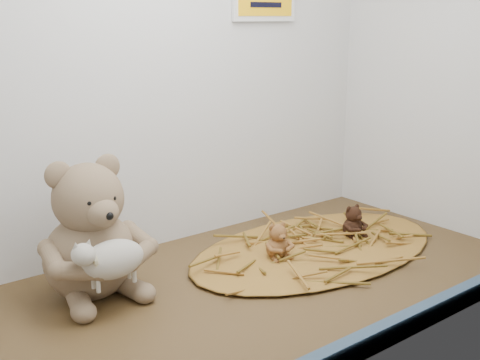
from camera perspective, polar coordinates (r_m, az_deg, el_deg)
alcove_shell at (r=110.07cm, az=-2.92°, el=12.95°), size 120.40×60.20×90.40cm
front_rail at (r=94.77cm, az=11.21°, el=-15.20°), size 119.28×2.20×3.60cm
straw_bed at (r=133.14cm, az=7.23°, el=-6.37°), size 62.67×36.39×1.21cm
main_teddy at (r=111.23cm, az=-14.15°, el=-4.41°), size 20.99×22.13×25.67cm
toy_lamb at (r=104.44cm, az=-11.96°, el=-7.38°), size 14.50×8.85×9.37cm
mini_teddy_tan at (r=124.97cm, az=3.57°, el=-5.60°), size 7.08×7.35×7.49cm
mini_teddy_brown at (r=138.80cm, az=10.64°, el=-3.71°), size 6.18×6.49×7.39cm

